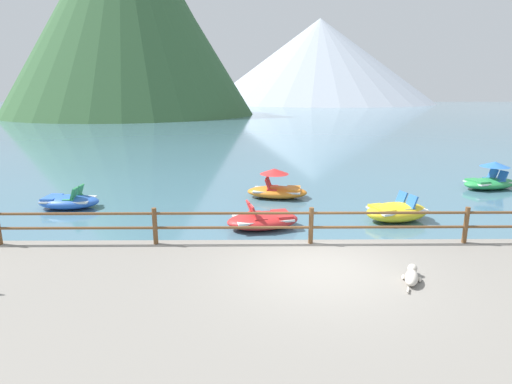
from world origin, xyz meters
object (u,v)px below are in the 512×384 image
(pedal_boat_4, at_px, (396,211))
(pedal_boat_3, at_px, (68,201))
(pedal_boat_1, at_px, (263,220))
(pedal_boat_2, at_px, (491,180))
(pedal_boat_0, at_px, (277,188))
(dog_resting, at_px, (412,276))

(pedal_boat_4, bearing_deg, pedal_boat_3, 172.12)
(pedal_boat_1, xyz_separation_m, pedal_boat_3, (-7.09, 2.32, -0.01))
(pedal_boat_3, bearing_deg, pedal_boat_1, -18.12)
(pedal_boat_1, xyz_separation_m, pedal_boat_2, (10.12, 5.23, 0.11))
(pedal_boat_0, distance_m, pedal_boat_1, 3.81)
(pedal_boat_0, bearing_deg, pedal_boat_4, -38.56)
(pedal_boat_2, relative_size, pedal_boat_4, 1.15)
(pedal_boat_2, relative_size, pedal_boat_3, 1.27)
(pedal_boat_0, bearing_deg, pedal_boat_1, -99.88)
(pedal_boat_1, bearing_deg, pedal_boat_3, 161.88)
(dog_resting, relative_size, pedal_boat_0, 0.39)
(pedal_boat_0, relative_size, pedal_boat_4, 1.03)
(dog_resting, xyz_separation_m, pedal_boat_1, (-2.92, 4.59, -0.26))
(pedal_boat_3, bearing_deg, pedal_boat_2, 9.59)
(pedal_boat_1, bearing_deg, pedal_boat_4, 9.26)
(pedal_boat_0, height_order, pedal_boat_2, pedal_boat_0)
(dog_resting, height_order, pedal_boat_4, pedal_boat_4)
(pedal_boat_4, bearing_deg, pedal_boat_2, 38.43)
(dog_resting, xyz_separation_m, pedal_boat_3, (-10.01, 6.91, -0.27))
(pedal_boat_1, distance_m, pedal_boat_4, 4.50)
(dog_resting, distance_m, pedal_boat_0, 8.64)
(pedal_boat_4, bearing_deg, pedal_boat_1, -170.74)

